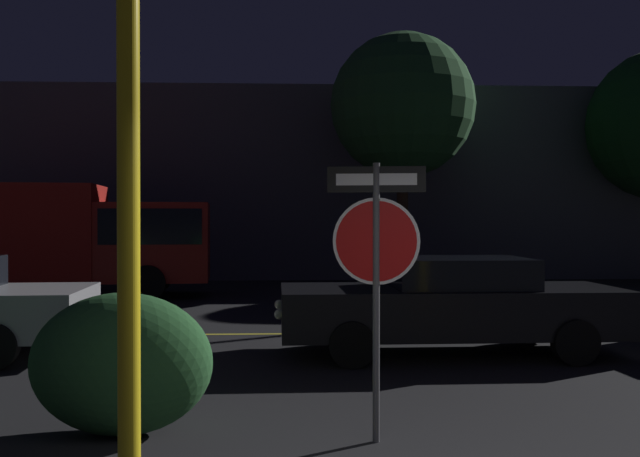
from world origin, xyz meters
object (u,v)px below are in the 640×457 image
object	(u,v)px
yellow_pole_left	(129,250)
hedge_bush_1	(122,364)
stop_sign	(376,245)
passing_car_2	(451,305)
tree_0	(403,106)
delivery_truck	(67,236)

from	to	relation	value
yellow_pole_left	hedge_bush_1	size ratio (longest dim) A/B	2.17
stop_sign	passing_car_2	xyz separation A→B (m)	(1.53, 3.88, -0.97)
hedge_bush_1	tree_0	bearing A→B (deg)	71.23
yellow_pole_left	stop_sign	bearing A→B (deg)	53.44
stop_sign	hedge_bush_1	distance (m)	2.45
yellow_pole_left	passing_car_2	xyz separation A→B (m)	(3.12, 6.03, -1.02)
hedge_bush_1	delivery_truck	world-z (taller)	delivery_truck
yellow_pole_left	hedge_bush_1	bearing A→B (deg)	103.90
passing_car_2	delivery_truck	bearing A→B (deg)	43.85
passing_car_2	delivery_truck	size ratio (longest dim) A/B	0.68
yellow_pole_left	tree_0	distance (m)	17.11
yellow_pole_left	delivery_truck	bearing A→B (deg)	108.24
stop_sign	tree_0	size ratio (longest dim) A/B	0.33
yellow_pole_left	delivery_truck	size ratio (longest dim) A/B	0.48
hedge_bush_1	delivery_truck	distance (m)	11.98
stop_sign	yellow_pole_left	xyz separation A→B (m)	(-1.59, -2.15, 0.05)
yellow_pole_left	passing_car_2	size ratio (longest dim) A/B	0.72
hedge_bush_1	passing_car_2	distance (m)	5.17
stop_sign	yellow_pole_left	bearing A→B (deg)	-117.84
stop_sign	yellow_pole_left	size ratio (longest dim) A/B	0.69
delivery_truck	stop_sign	bearing A→B (deg)	22.99
tree_0	passing_car_2	bearing A→B (deg)	-95.39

